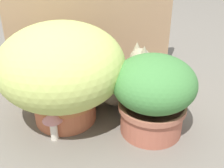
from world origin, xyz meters
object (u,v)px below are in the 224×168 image
(leafy_planter, at_px, (153,93))
(cat, at_px, (124,82))
(mushroom_ornament_pink, at_px, (53,120))
(grass_planter, at_px, (62,69))

(leafy_planter, height_order, cat, leafy_planter)
(mushroom_ornament_pink, bearing_deg, cat, 31.42)
(grass_planter, distance_m, cat, 0.34)
(leafy_planter, xyz_separation_m, cat, (-0.06, 0.25, -0.07))
(grass_planter, bearing_deg, leafy_planter, -25.14)
(leafy_planter, distance_m, cat, 0.27)
(cat, distance_m, mushroom_ornament_pink, 0.43)
(grass_planter, height_order, cat, grass_planter)
(grass_planter, height_order, mushroom_ornament_pink, grass_planter)
(leafy_planter, xyz_separation_m, mushroom_ornament_pink, (-0.43, 0.03, -0.09))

